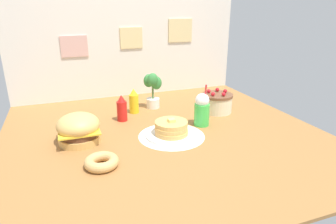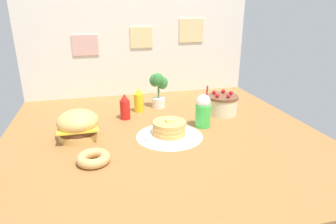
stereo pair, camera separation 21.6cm
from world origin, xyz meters
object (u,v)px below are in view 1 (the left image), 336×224
Objects in this scene: mustard_bottle at (134,102)px; pancake_stack at (171,130)px; cream_soda_cup at (202,110)px; burger at (79,129)px; ketchup_bottle at (122,109)px; layer_cake at (217,103)px; potted_plant at (153,89)px; donut_pink_glaze at (102,162)px.

pancake_stack is at bearing -77.38° from mustard_bottle.
cream_soda_cup is at bearing 21.30° from pancake_stack.
pancake_stack is at bearing -11.77° from burger.
burger is at bearing -140.52° from ketchup_bottle.
cream_soda_cup is at bearing -138.66° from layer_cake.
ketchup_bottle is 0.66× the size of potted_plant.
ketchup_bottle is at bearing 39.48° from burger.
burger is at bearing -169.63° from layer_cake.
potted_plant is (0.20, 0.07, 0.08)m from mustard_bottle.
pancake_stack is 0.33m from cream_soda_cup.
ketchup_bottle is 0.41m from potted_plant.
ketchup_bottle is at bearing -146.39° from potted_plant.
ketchup_bottle is (-0.26, 0.42, 0.05)m from pancake_stack.
layer_cake is 0.58m from potted_plant.
mustard_bottle is (0.49, 0.44, 0.00)m from burger.
mustard_bottle reaches higher than burger.
layer_cake is 0.35m from cream_soda_cup.
ketchup_bottle is 1.00× the size of mustard_bottle.
cream_soda_cup reaches higher than donut_pink_glaze.
mustard_bottle is 0.63m from cream_soda_cup.
layer_cake is 1.24m from donut_pink_glaze.
mustard_bottle is 0.22m from potted_plant.
ketchup_bottle reaches higher than burger.
mustard_bottle is (0.14, 0.15, 0.00)m from ketchup_bottle.
donut_pink_glaze is (-0.27, -0.68, -0.07)m from ketchup_bottle.
layer_cake is at bearing 31.79° from pancake_stack.
mustard_bottle is 0.66× the size of potted_plant.
potted_plant reaches higher than layer_cake.
burger is 0.40m from donut_pink_glaze.
ketchup_bottle reaches higher than layer_cake.
burger is at bearing 103.58° from donut_pink_glaze.
potted_plant reaches higher than mustard_bottle.
burger is 1.43× the size of donut_pink_glaze.
burger is 1.33× the size of ketchup_bottle.
potted_plant is (0.60, 0.90, 0.14)m from donut_pink_glaze.
mustard_bottle reaches higher than donut_pink_glaze.
cream_soda_cup is 0.58m from potted_plant.
mustard_bottle is 1.08× the size of donut_pink_glaze.
pancake_stack is 0.59m from donut_pink_glaze.
potted_plant is at bearing 20.02° from mustard_bottle.
burger is 0.64m from pancake_stack.
ketchup_bottle is at bearing 121.91° from pancake_stack.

